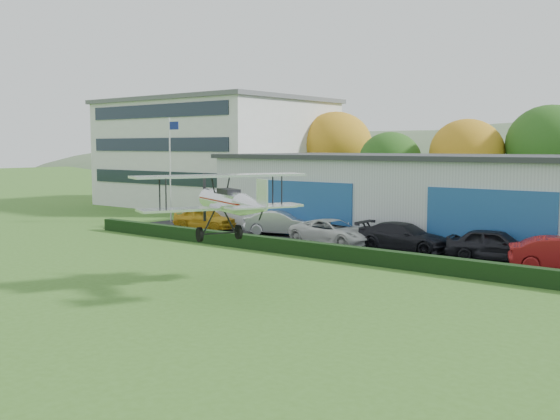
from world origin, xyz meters
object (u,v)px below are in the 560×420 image
Objects in this scene: car_1 at (282,223)px; car_3 at (404,237)px; car_2 at (333,232)px; car_4 at (495,245)px; flagpole at (171,160)px; hangar at (528,200)px; biplane at (229,200)px; car_0 at (204,218)px; office_block at (215,153)px.

car_1 is 9.30m from car_3.
car_4 is (9.54, 0.55, 0.08)m from car_2.
car_2 is (16.19, -1.79, -3.99)m from flagpole.
biplane is at bearing -104.91° from hangar.
car_4 is at bearing -97.48° from car_0.
car_0 is at bearing 163.15° from biplane.
flagpole is at bearing 78.54° from car_4.
car_1 is 14.49m from car_4.
office_block is 23.99m from car_1.
flagpole is at bearing 69.25° from car_1.
car_4 reaches higher than car_0.
biplane is at bearing -139.59° from car_0.
office_block is 3.85× the size of car_3.
hangar is 1.97× the size of office_block.
car_0 is at bearing 92.66° from car_2.
car_1 is at bearing 78.87° from car_2.
car_3 is at bearing -96.90° from car_0.
biplane is (3.34, -12.37, 2.88)m from car_2.
office_block is at bearing 36.80° from car_1.
biplane is (-1.01, -13.00, 2.85)m from car_3.
hangar is 5.52× the size of biplane.
biplane is (14.38, -12.62, 2.84)m from car_0.
car_0 is 6.21m from car_1.
car_1 is 1.01× the size of car_4.
hangar is 7.57× the size of car_2.
car_1 is 0.66× the size of biplane.
biplane is (8.27, -13.70, 2.82)m from car_1.
car_1 is 5.11m from car_2.
flagpole reaches higher than car_0.
car_1 is (11.25, -0.46, -3.93)m from flagpole.
office_block is at bearing 159.92° from biplane.
biplane is (19.52, -14.16, -1.11)m from flagpole.
flagpole reaches higher than car_1.
car_1 reaches higher than car_3.
car_0 is at bearing 81.61° from car_1.
car_1 is at bearing 145.54° from biplane.
car_3 is at bearing -121.40° from hangar.
car_1 is at bearing -154.72° from hangar.
car_4 is (14.47, -0.78, 0.02)m from car_1.
hangar reaches higher than biplane.
car_2 is at bearing 84.62° from car_4.
car_1 is at bearing -34.80° from office_block.
car_3 is (20.53, -1.16, -3.96)m from flagpole.
flagpole is 1.09× the size of biplane.
car_0 is 0.86× the size of car_3.
biplane reaches higher than car_4.
car_0 is at bearing -16.68° from flagpole.
office_block is 32.25m from car_3.
hangar is at bearing 13.51° from flagpole.
car_4 is (5.19, -0.08, 0.04)m from car_3.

